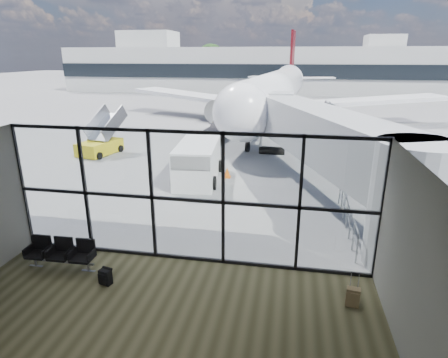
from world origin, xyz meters
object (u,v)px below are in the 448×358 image
(suitcase, at_px, (353,297))
(mobile_stairs, at_px, (100,145))
(backpack, at_px, (105,277))
(airliner, at_px, (276,91))
(seating_row, at_px, (62,252))
(service_van, at_px, (197,162))
(belt_loader, at_px, (215,133))

(suitcase, height_order, mobile_stairs, mobile_stairs)
(backpack, distance_m, airliner, 32.51)
(backpack, distance_m, suitcase, 7.27)
(seating_row, relative_size, service_van, 0.46)
(backpack, xyz_separation_m, suitcase, (7.27, 0.27, 0.04))
(service_van, bearing_deg, belt_loader, 90.45)
(seating_row, height_order, suitcase, seating_row)
(seating_row, distance_m, mobile_stairs, 15.34)
(service_van, bearing_deg, mobile_stairs, 145.27)
(seating_row, bearing_deg, service_van, 76.04)
(airliner, bearing_deg, belt_loader, -105.99)
(seating_row, bearing_deg, suitcase, -3.93)
(seating_row, bearing_deg, airliner, 79.20)
(backpack, relative_size, belt_loader, 0.14)
(belt_loader, bearing_deg, mobile_stairs, -134.89)
(backpack, bearing_deg, belt_loader, 106.18)
(service_van, xyz_separation_m, belt_loader, (-1.17, 10.48, -0.50))
(service_van, xyz_separation_m, mobile_stairs, (-8.23, 4.52, -0.44))
(backpack, relative_size, suitcase, 0.53)
(airliner, xyz_separation_m, service_van, (-3.11, -21.96, -2.00))
(airliner, relative_size, belt_loader, 10.28)
(service_van, bearing_deg, airliner, 76.00)
(backpack, relative_size, service_van, 0.11)
(suitcase, distance_m, mobile_stairs, 21.01)
(seating_row, distance_m, backpack, 2.00)
(mobile_stairs, bearing_deg, backpack, -48.73)
(suitcase, bearing_deg, seating_row, -174.08)
(backpack, distance_m, service_van, 10.28)
(airliner, bearing_deg, suitcase, -78.61)
(belt_loader, bearing_deg, suitcase, -63.33)
(suitcase, bearing_deg, airliner, 105.41)
(backpack, height_order, suitcase, suitcase)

